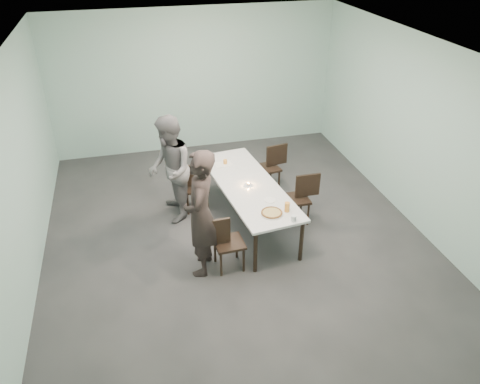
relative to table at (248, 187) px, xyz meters
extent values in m
plane|color=#333335|center=(-0.29, -0.26, -0.69)|extent=(7.00, 7.00, 0.00)
cube|color=#A4CFC4|center=(-0.29, 3.24, 0.81)|extent=(6.00, 0.02, 3.00)
cube|color=#A4CFC4|center=(-0.29, -3.76, 0.81)|extent=(6.00, 0.02, 3.00)
cube|color=#A4CFC4|center=(-3.29, -0.26, 0.81)|extent=(0.02, 7.00, 3.00)
cube|color=#A4CFC4|center=(2.71, -0.26, 0.81)|extent=(0.02, 7.00, 3.00)
cube|color=white|center=(-0.29, -0.26, 2.31)|extent=(6.00, 7.00, 0.02)
cube|color=white|center=(0.00, 0.00, 0.04)|extent=(1.19, 2.69, 0.04)
cylinder|color=black|center=(-0.23, -1.25, -0.34)|extent=(0.06, 0.06, 0.71)
cylinder|color=black|center=(-0.51, 1.17, -0.34)|extent=(0.06, 0.06, 0.71)
cylinder|color=black|center=(0.51, -1.17, -0.34)|extent=(0.06, 0.06, 0.71)
cylinder|color=black|center=(0.23, 1.25, -0.34)|extent=(0.06, 0.06, 0.71)
cube|color=black|center=(-0.57, -1.05, -0.26)|extent=(0.44, 0.44, 0.04)
cube|color=black|center=(-0.76, -1.06, -0.02)|extent=(0.42, 0.06, 0.40)
cylinder|color=black|center=(-0.73, -1.23, -0.49)|extent=(0.04, 0.04, 0.41)
cylinder|color=black|center=(-0.75, -0.89, -0.49)|extent=(0.04, 0.04, 0.41)
cylinder|color=black|center=(-0.39, -1.21, -0.49)|extent=(0.04, 0.04, 0.41)
cylinder|color=black|center=(-0.41, -0.87, -0.49)|extent=(0.04, 0.04, 0.41)
cube|color=black|center=(-0.76, 0.66, -0.26)|extent=(0.44, 0.44, 0.04)
cube|color=black|center=(-0.95, 0.67, -0.02)|extent=(0.42, 0.06, 0.40)
cylinder|color=black|center=(-0.94, 0.50, -0.49)|extent=(0.04, 0.04, 0.41)
cylinder|color=black|center=(-0.92, 0.84, -0.49)|extent=(0.04, 0.04, 0.41)
cylinder|color=black|center=(-0.60, 0.48, -0.49)|extent=(0.04, 0.04, 0.41)
cylinder|color=black|center=(-0.58, 0.82, -0.49)|extent=(0.04, 0.04, 0.41)
cube|color=black|center=(0.79, -0.14, -0.26)|extent=(0.42, 0.42, 0.04)
cube|color=black|center=(0.98, -0.15, -0.02)|extent=(0.42, 0.04, 0.40)
cylinder|color=black|center=(0.97, 0.02, -0.49)|extent=(0.04, 0.04, 0.41)
cylinder|color=black|center=(0.96, -0.32, -0.49)|extent=(0.04, 0.04, 0.41)
cylinder|color=black|center=(0.63, 0.03, -0.49)|extent=(0.04, 0.04, 0.41)
cylinder|color=black|center=(0.62, -0.31, -0.49)|extent=(0.04, 0.04, 0.41)
cube|color=black|center=(0.66, 1.03, -0.26)|extent=(0.48, 0.48, 0.04)
cube|color=black|center=(0.84, 1.06, -0.02)|extent=(0.42, 0.11, 0.40)
cylinder|color=black|center=(0.80, 1.23, -0.49)|extent=(0.04, 0.04, 0.41)
cylinder|color=black|center=(0.85, 0.89, -0.49)|extent=(0.04, 0.04, 0.41)
cylinder|color=black|center=(0.46, 1.17, -0.49)|extent=(0.04, 0.04, 0.41)
cylinder|color=black|center=(0.52, 0.84, -0.49)|extent=(0.04, 0.04, 0.41)
imported|color=black|center=(-0.95, -1.00, 0.27)|extent=(0.65, 0.81, 1.92)
imported|color=slate|center=(-1.20, 0.50, 0.22)|extent=(0.70, 0.90, 1.83)
cylinder|color=white|center=(0.11, -0.94, 0.06)|extent=(0.34, 0.34, 0.01)
cylinder|color=#D1C076|center=(0.11, -0.94, 0.08)|extent=(0.30, 0.30, 0.01)
torus|color=brown|center=(0.11, -0.94, 0.08)|extent=(0.32, 0.32, 0.03)
cylinder|color=white|center=(0.19, -0.57, 0.06)|extent=(0.18, 0.18, 0.01)
cylinder|color=orange|center=(0.34, -0.93, 0.13)|extent=(0.08, 0.08, 0.15)
cylinder|color=silver|center=(0.35, -1.19, 0.10)|extent=(0.08, 0.08, 0.09)
cylinder|color=silver|center=(-0.01, -0.04, 0.07)|extent=(0.06, 0.06, 0.03)
cylinder|color=orange|center=(-0.01, -0.04, 0.10)|extent=(0.04, 0.04, 0.01)
cylinder|color=orange|center=(-0.20, 0.79, 0.10)|extent=(0.07, 0.07, 0.08)
cube|color=silver|center=(-0.24, 0.79, 0.06)|extent=(0.32, 0.25, 0.01)
camera|label=1|loc=(-1.76, -6.36, 3.84)|focal=35.00mm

